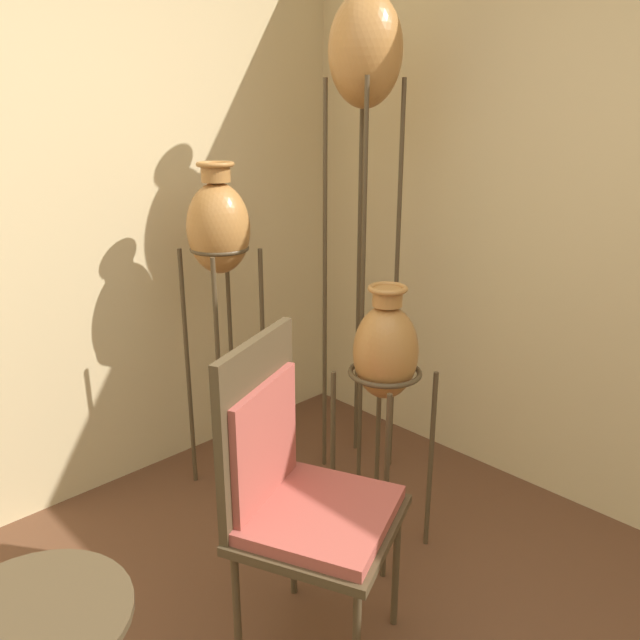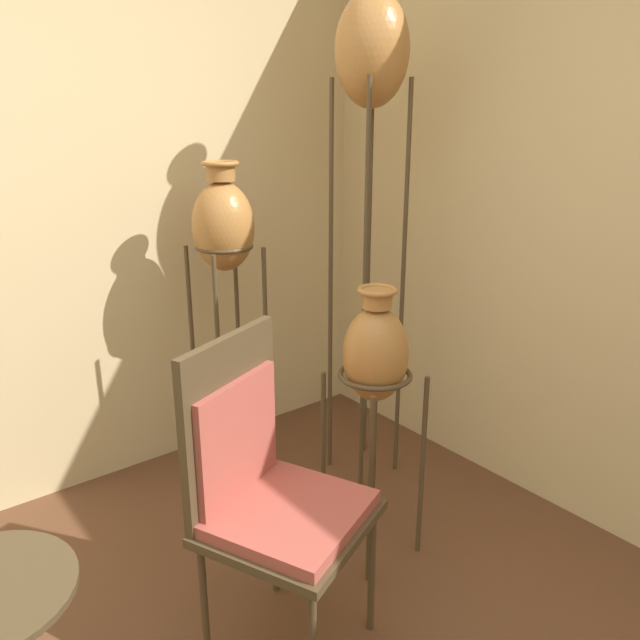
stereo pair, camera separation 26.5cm
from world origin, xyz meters
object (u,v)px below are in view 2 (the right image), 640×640
at_px(vase_stand_medium, 224,233).
at_px(vase_stand_short, 375,359).
at_px(chair, 266,482).
at_px(vase_stand_tall, 372,64).

distance_m(vase_stand_medium, vase_stand_short, 0.90).
bearing_deg(chair, vase_stand_medium, 42.59).
bearing_deg(vase_stand_short, chair, -166.80).
bearing_deg(vase_stand_short, vase_stand_tall, 50.96).
height_order(vase_stand_tall, vase_stand_short, vase_stand_tall).
bearing_deg(vase_stand_medium, vase_stand_short, -79.09).
xyz_separation_m(vase_stand_tall, vase_stand_short, (-0.39, -0.48, -1.05)).
bearing_deg(vase_stand_tall, chair, -147.69).
bearing_deg(vase_stand_medium, vase_stand_tall, -31.23).
distance_m(vase_stand_tall, vase_stand_medium, 0.93).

